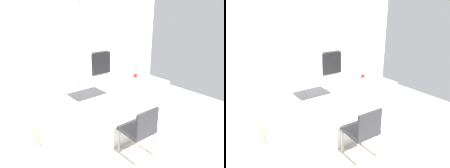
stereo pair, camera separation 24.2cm
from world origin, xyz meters
The scene contains 11 objects.
floor centered at (0.00, 0.00, 0.00)m, with size 6.60×6.60×0.00m, color beige.
back_wall centered at (0.00, 1.65, 1.30)m, with size 6.00×0.10×2.60m, color white.
kitchen_island centered at (0.00, 0.00, 0.48)m, with size 2.35×0.92×0.96m.
sink_basin centered at (-0.43, 0.00, 0.95)m, with size 0.56×0.40×0.02m, color #2D2D30.
faucet centered at (-0.43, 0.21, 1.10)m, with size 0.02×0.17×0.22m.
fruit_bowl centered at (0.70, 0.02, 1.00)m, with size 0.26×0.26×0.13m.
microwave centered at (1.00, 1.58, 1.44)m, with size 0.54×0.08×0.34m, color #9E9EA3.
oven centered at (1.00, 1.58, 0.94)m, with size 0.56×0.08×0.56m, color black.
chair_near centered at (0.01, -0.80, 0.50)m, with size 0.47×0.47×0.88m.
pendant_light_left centered at (-0.49, 0.00, 1.81)m, with size 0.19×0.19×0.79m.
pendant_light_right centered at (0.49, 0.00, 1.81)m, with size 0.19×0.19×0.79m.
Camera 1 is at (-2.07, -2.69, 2.25)m, focal length 32.79 mm.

